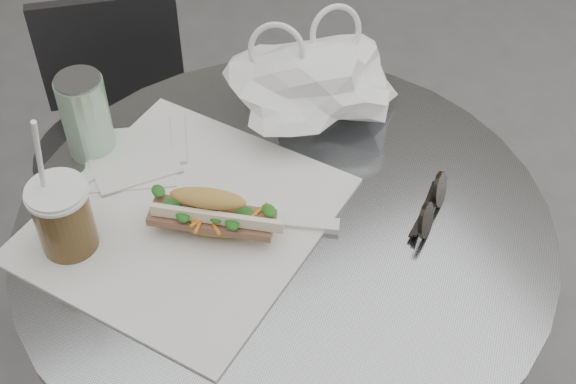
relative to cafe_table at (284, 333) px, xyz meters
name	(u,v)px	position (x,y,z in m)	size (l,w,h in m)	color
cafe_table	(284,333)	(0.00, 0.00, 0.00)	(0.76, 0.76, 0.74)	slate
chair_far	(133,185)	(-0.07, 0.58, -0.15)	(0.38, 0.41, 0.71)	#2C2C2F
sandwich_paper	(184,218)	(-0.12, 0.07, 0.28)	(0.39, 0.37, 0.00)	white
banh_mi	(211,214)	(-0.10, 0.03, 0.31)	(0.21, 0.20, 0.07)	gold
iced_coffee	(63,217)	(-0.28, 0.10, 0.33)	(0.08, 0.08, 0.24)	brown
sunglasses	(431,206)	(0.19, -0.08, 0.29)	(0.10, 0.09, 0.05)	black
plastic_bag	(313,84)	(0.15, 0.18, 0.34)	(0.25, 0.19, 0.12)	white
napkin_stack	(131,158)	(-0.15, 0.22, 0.28)	(0.18, 0.18, 0.01)	white
drink_can	(86,115)	(-0.19, 0.27, 0.34)	(0.07, 0.07, 0.14)	#63AB6A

